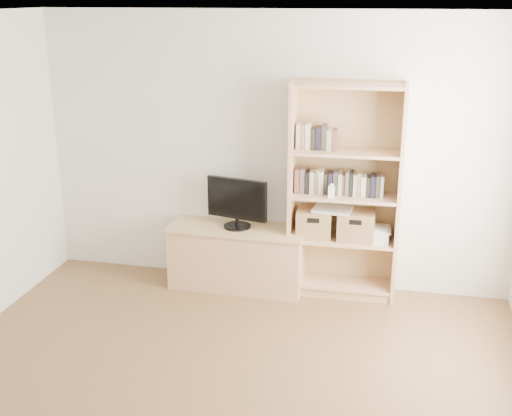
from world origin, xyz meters
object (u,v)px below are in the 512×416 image
(television, at_px, (237,203))
(laptop, at_px, (332,209))
(bookshelf, at_px, (344,192))
(baby_monitor, at_px, (331,192))
(tv_stand, at_px, (238,258))
(basket_left, at_px, (314,223))
(basket_right, at_px, (356,225))

(television, distance_m, laptop, 0.89)
(bookshelf, distance_m, laptop, 0.20)
(baby_monitor, distance_m, laptop, 0.23)
(tv_stand, bearing_deg, baby_monitor, -2.45)
(bookshelf, xyz_separation_m, baby_monitor, (-0.11, -0.11, 0.03))
(bookshelf, distance_m, baby_monitor, 0.16)
(television, xyz_separation_m, basket_left, (0.73, 0.05, -0.16))
(baby_monitor, xyz_separation_m, laptop, (0.01, 0.10, -0.20))
(bookshelf, distance_m, television, 1.01)
(basket_left, bearing_deg, basket_right, -2.50)
(basket_right, bearing_deg, baby_monitor, -154.07)
(tv_stand, xyz_separation_m, baby_monitor, (0.89, -0.05, 0.74))
(baby_monitor, relative_size, laptop, 0.32)
(baby_monitor, distance_m, basket_left, 0.39)
(television, relative_size, basket_left, 1.88)
(baby_monitor, bearing_deg, laptop, 77.55)
(tv_stand, bearing_deg, bookshelf, 4.49)
(basket_left, bearing_deg, television, -179.98)
(baby_monitor, relative_size, basket_right, 0.33)
(tv_stand, xyz_separation_m, laptop, (0.89, 0.05, 0.54))
(basket_right, bearing_deg, laptop, -177.85)
(bookshelf, height_order, laptop, bookshelf)
(tv_stand, distance_m, basket_left, 0.83)
(tv_stand, bearing_deg, television, 0.00)
(basket_right, relative_size, laptop, 0.96)
(television, distance_m, basket_right, 1.13)
(television, bearing_deg, baby_monitor, 8.92)
(tv_stand, distance_m, bookshelf, 1.22)
(tv_stand, height_order, television, television)
(baby_monitor, xyz_separation_m, basket_left, (-0.16, 0.10, -0.35))
(basket_left, bearing_deg, laptop, -3.27)
(television, relative_size, basket_right, 1.81)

